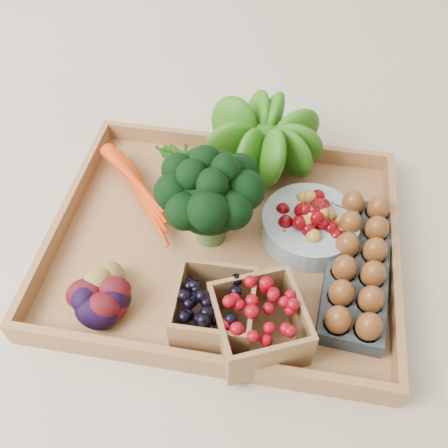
% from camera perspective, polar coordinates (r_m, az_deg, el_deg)
% --- Properties ---
extents(ground, '(4.00, 4.00, 0.00)m').
position_cam_1_polar(ground, '(0.83, 0.00, -2.61)').
color(ground, beige).
rests_on(ground, ground).
extents(tray, '(0.55, 0.45, 0.01)m').
position_cam_1_polar(tray, '(0.83, 0.00, -2.30)').
color(tray, '#AE7949').
rests_on(tray, ground).
extents(carrots, '(0.19, 0.14, 0.05)m').
position_cam_1_polar(carrots, '(0.88, -9.52, 3.85)').
color(carrots, red).
rests_on(carrots, tray).
extents(lettuce, '(0.14, 0.14, 0.14)m').
position_cam_1_polar(lettuce, '(0.90, 4.84, 10.14)').
color(lettuce, '#1F5B0E').
rests_on(lettuce, tray).
extents(broccoli, '(0.16, 0.16, 0.13)m').
position_cam_1_polar(broccoli, '(0.78, -1.62, 1.43)').
color(broccoli, black).
rests_on(broccoli, tray).
extents(cherry_bowl, '(0.16, 0.16, 0.04)m').
position_cam_1_polar(cherry_bowl, '(0.83, 9.73, -0.24)').
color(cherry_bowl, '#8C9EA5').
rests_on(cherry_bowl, tray).
extents(egg_carton, '(0.11, 0.27, 0.03)m').
position_cam_1_polar(egg_carton, '(0.80, 14.88, -5.03)').
color(egg_carton, '#353D43').
rests_on(egg_carton, tray).
extents(potatoes, '(0.13, 0.13, 0.07)m').
position_cam_1_polar(potatoes, '(0.74, -14.03, -7.67)').
color(potatoes, '#440A11').
rests_on(potatoes, tray).
extents(punnet_blackberry, '(0.11, 0.11, 0.08)m').
position_cam_1_polar(punnet_blackberry, '(0.71, -1.08, -9.70)').
color(punnet_blackberry, black).
rests_on(punnet_blackberry, tray).
extents(punnet_raspberry, '(0.16, 0.16, 0.08)m').
position_cam_1_polar(punnet_raspberry, '(0.70, 4.01, -11.33)').
color(punnet_raspberry, maroon).
rests_on(punnet_raspberry, tray).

